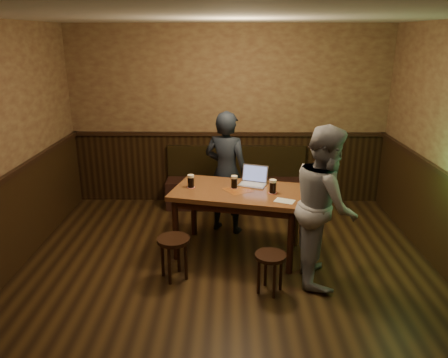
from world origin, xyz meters
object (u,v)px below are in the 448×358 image
at_px(pint_left, 191,181).
at_px(person_grey, 325,205).
at_px(bench, 236,187).
at_px(pint_mid, 234,182).
at_px(pub_table, 238,198).
at_px(laptop, 253,180).
at_px(pint_right, 273,186).
at_px(stool_right, 270,262).
at_px(stool_left, 174,246).
at_px(person_suit, 226,173).

distance_m(pint_left, person_grey, 1.65).
height_order(bench, pint_mid, pint_mid).
relative_size(pub_table, person_grey, 0.98).
relative_size(pint_left, person_grey, 0.09).
bearing_deg(laptop, pint_left, -151.05).
xyz_separation_m(bench, pint_mid, (-0.05, -1.54, 0.61)).
bearing_deg(pint_right, laptop, 123.76).
bearing_deg(laptop, pint_right, -36.82).
bearing_deg(stool_right, person_grey, 28.01).
bearing_deg(pint_mid, stool_left, -134.11).
distance_m(stool_right, pint_left, 1.46).
xyz_separation_m(stool_left, person_suit, (0.57, 1.30, 0.45)).
height_order(pint_mid, pint_right, pint_right).
relative_size(pint_right, person_grey, 0.10).
distance_m(bench, pint_right, 1.86).
height_order(pint_mid, laptop, laptop).
relative_size(pub_table, pint_right, 10.14).
bearing_deg(stool_left, stool_right, -14.30).
distance_m(stool_right, person_suit, 1.71).
relative_size(stool_left, person_suit, 0.29).
height_order(pub_table, pint_left, pint_left).
xyz_separation_m(pub_table, stool_right, (0.33, -0.90, -0.37)).
relative_size(pub_table, stool_right, 3.85).
bearing_deg(pub_table, person_grey, -18.90).
bearing_deg(stool_left, person_grey, 1.74).
xyz_separation_m(pub_table, laptop, (0.20, 0.22, 0.17)).
xyz_separation_m(bench, pint_left, (-0.58, -1.52, 0.61)).
bearing_deg(pint_left, pint_right, -10.70).
bearing_deg(stool_right, person_suit, 106.99).
distance_m(pub_table, stool_right, 1.03).
bearing_deg(pint_mid, person_suit, 99.74).
bearing_deg(stool_right, pint_right, 84.33).
bearing_deg(stool_left, pint_right, 25.12).
bearing_deg(pint_left, stool_left, -101.26).
relative_size(stool_right, pint_right, 2.63).
height_order(stool_left, laptop, laptop).
xyz_separation_m(stool_left, pint_left, (0.14, 0.72, 0.52)).
bearing_deg(stool_left, pint_left, 78.74).
bearing_deg(pint_left, pub_table, -8.28).
bearing_deg(pub_table, pint_mid, 138.90).
distance_m(pub_table, stool_left, 1.02).
bearing_deg(stool_right, bench, 97.48).
bearing_deg(laptop, person_suit, 146.98).
distance_m(bench, laptop, 1.52).
bearing_deg(pint_right, bench, 103.47).
bearing_deg(pint_mid, pint_right, -20.22).
height_order(pub_table, person_grey, person_grey).
relative_size(pub_table, pint_left, 10.40).
bearing_deg(stool_left, laptop, 42.67).
xyz_separation_m(stool_left, laptop, (0.92, 0.85, 0.50)).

